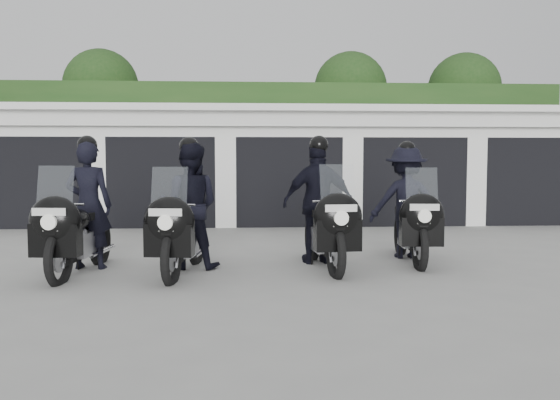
{
  "coord_description": "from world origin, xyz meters",
  "views": [
    {
      "loc": [
        -1.08,
        -8.94,
        1.68
      ],
      "look_at": [
        -0.55,
        0.02,
        1.05
      ],
      "focal_mm": 38.0,
      "sensor_mm": 36.0,
      "label": 1
    }
  ],
  "objects": [
    {
      "name": "police_bike_b",
      "position": [
        -1.95,
        -0.08,
        0.87
      ],
      "size": [
        1.03,
        2.37,
        2.07
      ],
      "rotation": [
        0.0,
        0.0,
        -0.13
      ],
      "color": "black",
      "rests_on": "ground"
    },
    {
      "name": "police_bike_a",
      "position": [
        -3.49,
        -0.14,
        0.83
      ],
      "size": [
        0.86,
        2.4,
        2.09
      ],
      "rotation": [
        0.0,
        0.0,
        -0.1
      ],
      "color": "black",
      "rests_on": "ground"
    },
    {
      "name": "police_bike_d",
      "position": [
        1.63,
        0.72,
        0.87
      ],
      "size": [
        1.26,
        2.34,
        2.04
      ],
      "rotation": [
        0.0,
        0.0,
        -0.07
      ],
      "color": "black",
      "rests_on": "ground"
    },
    {
      "name": "police_bike_c",
      "position": [
        0.11,
        0.24,
        0.89
      ],
      "size": [
        1.2,
        2.42,
        2.11
      ],
      "rotation": [
        0.0,
        0.0,
        0.1
      ],
      "color": "black",
      "rests_on": "ground"
    },
    {
      "name": "garage_block",
      "position": [
        -0.0,
        8.06,
        1.42
      ],
      "size": [
        16.4,
        6.8,
        2.96
      ],
      "color": "white",
      "rests_on": "ground"
    },
    {
      "name": "ground",
      "position": [
        0.0,
        0.0,
        0.0
      ],
      "size": [
        80.0,
        80.0,
        0.0
      ],
      "primitive_type": "plane",
      "color": "gray",
      "rests_on": "ground"
    },
    {
      "name": "background_vegetation",
      "position": [
        0.37,
        12.92,
        2.77
      ],
      "size": [
        20.0,
        3.9,
        5.8
      ],
      "color": "#1B3B15",
      "rests_on": "ground"
    }
  ]
}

